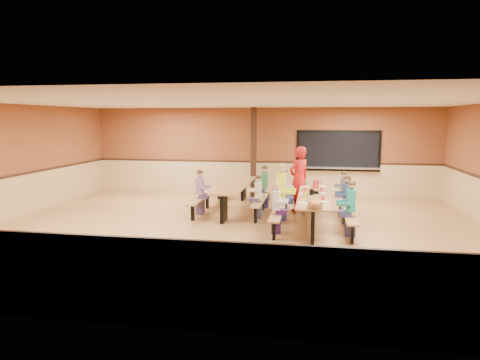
# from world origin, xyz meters

# --- Properties ---
(ground) EXTENTS (12.00, 12.00, 0.00)m
(ground) POSITION_xyz_m (0.00, 0.00, 0.00)
(ground) COLOR #9B683A
(ground) RESTS_ON ground
(room_envelope) EXTENTS (12.04, 10.04, 3.02)m
(room_envelope) POSITION_xyz_m (0.00, 0.00, 0.69)
(room_envelope) COLOR brown
(room_envelope) RESTS_ON ground
(kitchen_pass_through) EXTENTS (2.78, 0.28, 1.38)m
(kitchen_pass_through) POSITION_xyz_m (2.60, 4.96, 1.49)
(kitchen_pass_through) COLOR black
(kitchen_pass_through) RESTS_ON ground
(structural_post) EXTENTS (0.18, 0.18, 3.00)m
(structural_post) POSITION_xyz_m (-0.20, 4.40, 1.50)
(structural_post) COLOR black
(structural_post) RESTS_ON ground
(cafeteria_table_main) EXTENTS (1.91, 3.70, 0.74)m
(cafeteria_table_main) POSITION_xyz_m (1.81, 0.80, 0.53)
(cafeteria_table_main) COLOR #AC7844
(cafeteria_table_main) RESTS_ON ground
(cafeteria_table_second) EXTENTS (1.91, 3.70, 0.74)m
(cafeteria_table_second) POSITION_xyz_m (-0.44, 2.25, 0.53)
(cafeteria_table_second) COLOR #AC7844
(cafeteria_table_second) RESTS_ON ground
(seated_child_white_left) EXTENTS (0.35, 0.28, 1.16)m
(seated_child_white_left) POSITION_xyz_m (0.98, -0.23, 0.58)
(seated_child_white_left) COLOR white
(seated_child_white_left) RESTS_ON ground
(seated_adult_yellow) EXTENTS (0.49, 0.40, 1.46)m
(seated_adult_yellow) POSITION_xyz_m (0.98, 1.14, 0.73)
(seated_adult_yellow) COLOR #E5F729
(seated_adult_yellow) RESTS_ON ground
(seated_child_grey_left) EXTENTS (0.38, 0.31, 1.23)m
(seated_child_grey_left) POSITION_xyz_m (0.98, 2.00, 0.61)
(seated_child_grey_left) COLOR silver
(seated_child_grey_left) RESTS_ON ground
(seated_child_teal_right) EXTENTS (0.39, 0.32, 1.25)m
(seated_child_teal_right) POSITION_xyz_m (2.63, -0.19, 0.62)
(seated_child_teal_right) COLOR teal
(seated_child_teal_right) RESTS_ON ground
(seated_child_navy_right) EXTENTS (0.36, 0.30, 1.20)m
(seated_child_navy_right) POSITION_xyz_m (2.63, 1.03, 0.60)
(seated_child_navy_right) COLOR navy
(seated_child_navy_right) RESTS_ON ground
(seated_child_char_right) EXTENTS (0.34, 0.28, 1.15)m
(seated_child_char_right) POSITION_xyz_m (2.63, 2.30, 0.58)
(seated_child_char_right) COLOR #535D5F
(seated_child_char_right) RESTS_ON ground
(seated_child_purple_sec) EXTENTS (0.37, 0.30, 1.21)m
(seated_child_purple_sec) POSITION_xyz_m (-1.27, 1.44, 0.60)
(seated_child_purple_sec) COLOR #90699D
(seated_child_purple_sec) RESTS_ON ground
(seated_child_green_sec) EXTENTS (0.38, 0.31, 1.24)m
(seated_child_green_sec) POSITION_xyz_m (0.38, 2.62, 0.62)
(seated_child_green_sec) COLOR #317C4A
(seated_child_green_sec) RESTS_ON ground
(seated_child_tan_sec) EXTENTS (0.33, 0.27, 1.14)m
(seated_child_tan_sec) POSITION_xyz_m (0.38, 1.17, 0.57)
(seated_child_tan_sec) COLOR beige
(seated_child_tan_sec) RESTS_ON ground
(standing_woman) EXTENTS (0.79, 0.79, 1.85)m
(standing_woman) POSITION_xyz_m (1.40, 2.30, 0.92)
(standing_woman) COLOR red
(standing_woman) RESTS_ON ground
(punch_pitcher) EXTENTS (0.16, 0.16, 0.22)m
(punch_pitcher) POSITION_xyz_m (1.87, 1.88, 0.85)
(punch_pitcher) COLOR red
(punch_pitcher) RESTS_ON cafeteria_table_main
(chip_bowl) EXTENTS (0.32, 0.32, 0.15)m
(chip_bowl) POSITION_xyz_m (1.84, -0.83, 0.81)
(chip_bowl) COLOR orange
(chip_bowl) RESTS_ON cafeteria_table_main
(napkin_dispenser) EXTENTS (0.10, 0.14, 0.13)m
(napkin_dispenser) POSITION_xyz_m (1.76, 0.83, 0.80)
(napkin_dispenser) COLOR black
(napkin_dispenser) RESTS_ON cafeteria_table_main
(condiment_mustard) EXTENTS (0.06, 0.06, 0.17)m
(condiment_mustard) POSITION_xyz_m (1.61, 0.32, 0.82)
(condiment_mustard) COLOR yellow
(condiment_mustard) RESTS_ON cafeteria_table_main
(condiment_ketchup) EXTENTS (0.06, 0.06, 0.17)m
(condiment_ketchup) POSITION_xyz_m (1.60, 0.35, 0.82)
(condiment_ketchup) COLOR #B2140F
(condiment_ketchup) RESTS_ON cafeteria_table_main
(table_paddle) EXTENTS (0.16, 0.16, 0.56)m
(table_paddle) POSITION_xyz_m (1.86, 1.04, 0.88)
(table_paddle) COLOR black
(table_paddle) RESTS_ON cafeteria_table_main
(place_settings) EXTENTS (0.65, 3.30, 0.11)m
(place_settings) POSITION_xyz_m (1.81, 0.80, 0.80)
(place_settings) COLOR beige
(place_settings) RESTS_ON cafeteria_table_main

